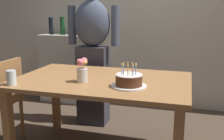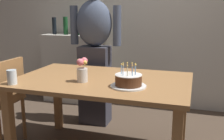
{
  "view_description": "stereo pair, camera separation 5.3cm",
  "coord_description": "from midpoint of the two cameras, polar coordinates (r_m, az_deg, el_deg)",
  "views": [
    {
      "loc": [
        0.71,
        -2.13,
        1.32
      ],
      "look_at": [
        0.11,
        -0.07,
        0.84
      ],
      "focal_mm": 42.68,
      "sensor_mm": 36.0,
      "label": 1
    },
    {
      "loc": [
        0.76,
        -2.11,
        1.32
      ],
      "look_at": [
        0.11,
        -0.07,
        0.84
      ],
      "focal_mm": 42.68,
      "sensor_mm": 36.0,
      "label": 2
    }
  ],
  "objects": [
    {
      "name": "birthday_cake",
      "position": [
        2.07,
        2.9,
        -2.34
      ],
      "size": [
        0.28,
        0.28,
        0.18
      ],
      "color": "white",
      "rests_on": "dining_table"
    },
    {
      "name": "dining_table",
      "position": [
        2.34,
        -2.8,
        -4.18
      ],
      "size": [
        1.5,
        0.96,
        0.74
      ],
      "color": "olive",
      "rests_on": "ground_plane"
    },
    {
      "name": "shelf_cabinet",
      "position": [
        3.92,
        -9.4,
        0.45
      ],
      "size": [
        0.85,
        0.3,
        1.27
      ],
      "color": "beige",
      "rests_on": "ground_plane"
    },
    {
      "name": "flower_vase",
      "position": [
        2.21,
        -7.1,
        -0.1
      ],
      "size": [
        0.09,
        0.1,
        0.2
      ],
      "color": "silver",
      "rests_on": "dining_table"
    },
    {
      "name": "back_wall",
      "position": [
        3.74,
        4.98,
        12.31
      ],
      "size": [
        5.2,
        0.1,
        2.6
      ],
      "primitive_type": "cube",
      "color": "beige",
      "rests_on": "ground_plane"
    },
    {
      "name": "dining_chair",
      "position": [
        2.77,
        -23.3,
        -5.32
      ],
      "size": [
        0.42,
        0.42,
        0.87
      ],
      "rotation": [
        0.0,
        0.0,
        -1.57
      ],
      "color": "olive",
      "rests_on": "ground_plane"
    },
    {
      "name": "water_glass_near",
      "position": [
        2.27,
        -21.4,
        -1.55
      ],
      "size": [
        0.08,
        0.08,
        0.12
      ],
      "primitive_type": "cylinder",
      "color": "silver",
      "rests_on": "dining_table"
    },
    {
      "name": "person_man_bearded",
      "position": [
        3.05,
        -4.68,
        4.2
      ],
      "size": [
        0.61,
        0.27,
        1.66
      ],
      "rotation": [
        0.0,
        0.0,
        3.14
      ],
      "color": "#33333D",
      "rests_on": "ground_plane"
    }
  ]
}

